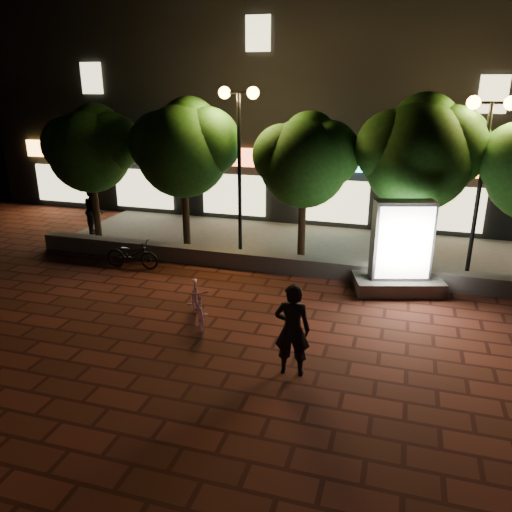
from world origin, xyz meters
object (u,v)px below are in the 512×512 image
at_px(tree_left, 185,145).
at_px(tree_right, 421,150).
at_px(pedestrian, 94,210).
at_px(street_lamp_left, 239,129).
at_px(scooter_pink, 197,304).
at_px(ad_kiosk, 400,256).
at_px(street_lamp_right, 486,141).
at_px(rider, 292,330).
at_px(tree_far_left, 92,146).
at_px(tree_mid, 306,157).
at_px(scooter_parked, 132,254).

bearing_deg(tree_left, tree_right, 0.00).
relative_size(tree_left, pedestrian, 2.86).
xyz_separation_m(street_lamp_left, scooter_pink, (0.62, -5.06, -3.53)).
xyz_separation_m(tree_left, ad_kiosk, (7.02, -1.99, -2.43)).
relative_size(street_lamp_right, rider, 2.63).
relative_size(tree_left, tree_right, 0.97).
xyz_separation_m(street_lamp_right, scooter_pink, (-6.38, -5.06, -3.39)).
xyz_separation_m(tree_right, pedestrian, (-11.19, 0.30, -2.63)).
distance_m(tree_far_left, scooter_pink, 8.54).
distance_m(tree_mid, rider, 7.24).
xyz_separation_m(tree_far_left, street_lamp_right, (12.45, -0.26, 0.60)).
relative_size(street_lamp_left, ad_kiosk, 2.02).
bearing_deg(scooter_parked, tree_mid, -66.06).
bearing_deg(tree_right, scooter_pink, -131.66).
height_order(tree_left, scooter_parked, tree_left).
height_order(tree_far_left, tree_mid, tree_far_left).
distance_m(tree_far_left, ad_kiosk, 10.95).
bearing_deg(street_lamp_left, tree_right, 2.81).
relative_size(tree_right, street_lamp_right, 1.02).
height_order(tree_right, pedestrian, tree_right).
relative_size(tree_far_left, tree_mid, 1.03).
bearing_deg(tree_mid, scooter_parked, -152.76).
bearing_deg(tree_mid, rider, -80.28).
xyz_separation_m(ad_kiosk, pedestrian, (-10.91, 2.29, -0.08)).
distance_m(street_lamp_left, street_lamp_right, 7.00).
xyz_separation_m(tree_right, scooter_parked, (-8.09, -2.46, -3.13)).
distance_m(tree_right, scooter_pink, 7.76).
distance_m(tree_left, street_lamp_left, 2.05).
bearing_deg(tree_right, rider, -107.56).
xyz_separation_m(tree_far_left, scooter_pink, (6.07, -5.32, -2.79)).
bearing_deg(street_lamp_left, pedestrian, 174.53).
distance_m(tree_far_left, tree_right, 10.81).
height_order(rider, scooter_parked, rider).
distance_m(tree_far_left, pedestrian, 2.41).
relative_size(ad_kiosk, scooter_pink, 1.54).
relative_size(tree_far_left, tree_left, 0.95).
bearing_deg(scooter_parked, ad_kiosk, -89.86).
height_order(tree_mid, tree_right, tree_right).
height_order(street_lamp_left, street_lamp_right, street_lamp_left).
relative_size(rider, scooter_parked, 1.13).
bearing_deg(tree_far_left, tree_left, 0.00).
height_order(tree_left, tree_right, tree_right).
xyz_separation_m(ad_kiosk, scooter_pink, (-4.46, -3.33, -0.52)).
distance_m(tree_right, scooter_parked, 9.02).
bearing_deg(scooter_pink, street_lamp_right, 6.79).
distance_m(tree_mid, pedestrian, 8.22).
height_order(tree_mid, rider, tree_mid).
xyz_separation_m(tree_far_left, tree_left, (3.50, 0.00, 0.15)).
xyz_separation_m(tree_mid, pedestrian, (-7.89, 0.30, -2.28)).
xyz_separation_m(street_lamp_right, pedestrian, (-12.84, 0.56, -2.96)).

